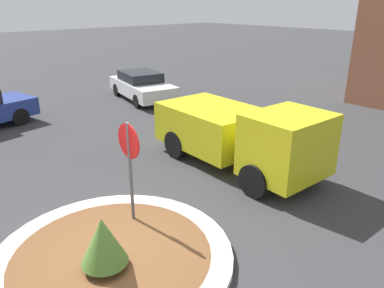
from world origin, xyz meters
TOP-DOWN VIEW (x-y plane):
  - ground_plane at (0.00, 0.00)m, footprint 120.00×120.00m
  - traffic_island at (0.00, 0.00)m, footprint 4.51×4.51m
  - stop_sign at (-0.76, 0.96)m, footprint 0.74×0.07m
  - island_shrub at (0.28, -0.30)m, footprint 0.82×0.82m
  - utility_truck at (-1.29, 4.92)m, footprint 5.28×2.38m
  - parked_sedan_white at (-9.88, 7.49)m, footprint 4.63×2.66m

SIDE VIEW (x-z plane):
  - ground_plane at x=0.00m, z-range 0.00..0.00m
  - traffic_island at x=0.00m, z-range 0.00..0.15m
  - parked_sedan_white at x=-9.88m, z-range 0.01..1.35m
  - island_shrub at x=0.28m, z-range 0.21..1.21m
  - utility_truck at x=-1.29m, z-range 0.04..2.02m
  - stop_sign at x=-0.76m, z-range 0.45..2.77m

